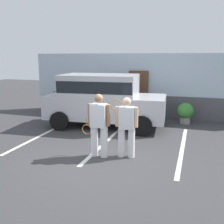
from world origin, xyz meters
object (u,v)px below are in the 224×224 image
parked_suv (103,98)px  tennis_player_woman (126,126)px  tennis_player_man (99,125)px  potted_plant_by_porch (185,112)px

parked_suv → tennis_player_woman: parked_suv is taller
parked_suv → tennis_player_woman: size_ratio=2.85×
tennis_player_man → tennis_player_woman: 0.75m
tennis_player_woman → potted_plant_by_porch: bearing=-115.0°
tennis_player_woman → potted_plant_by_porch: size_ratio=1.93×
tennis_player_woman → tennis_player_man: bearing=8.5°
tennis_player_man → tennis_player_woman: (0.73, 0.20, -0.03)m
tennis_player_man → tennis_player_woman: tennis_player_man is taller
parked_suv → tennis_player_man: parked_suv is taller
parked_suv → tennis_player_woman: bearing=-64.1°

